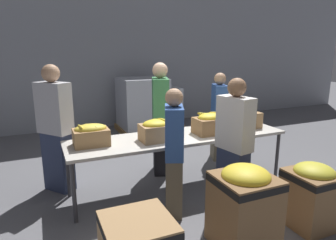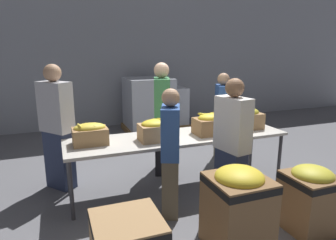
% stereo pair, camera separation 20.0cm
% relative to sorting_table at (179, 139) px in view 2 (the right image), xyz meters
% --- Properties ---
extents(ground_plane, '(30.00, 30.00, 0.00)m').
position_rel_sorting_table_xyz_m(ground_plane, '(0.00, 0.00, -0.73)').
color(ground_plane, slate).
extents(wall_back, '(16.00, 0.08, 4.00)m').
position_rel_sorting_table_xyz_m(wall_back, '(0.00, 4.02, 1.27)').
color(wall_back, '#9399A3').
rests_on(wall_back, ground_plane).
extents(sorting_table, '(3.10, 0.81, 0.78)m').
position_rel_sorting_table_xyz_m(sorting_table, '(0.00, 0.00, 0.00)').
color(sorting_table, beige).
rests_on(sorting_table, ground_plane).
extents(banana_box_0, '(0.43, 0.32, 0.28)m').
position_rel_sorting_table_xyz_m(banana_box_0, '(-1.20, 0.06, 0.19)').
color(banana_box_0, '#A37A4C').
rests_on(banana_box_0, sorting_table).
extents(banana_box_1, '(0.40, 0.31, 0.30)m').
position_rel_sorting_table_xyz_m(banana_box_1, '(-0.38, -0.08, 0.19)').
color(banana_box_1, tan).
rests_on(banana_box_1, sorting_table).
extents(banana_box_2, '(0.42, 0.33, 0.31)m').
position_rel_sorting_table_xyz_m(banana_box_2, '(0.44, -0.07, 0.20)').
color(banana_box_2, olive).
rests_on(banana_box_2, sorting_table).
extents(banana_box_3, '(0.46, 0.32, 0.32)m').
position_rel_sorting_table_xyz_m(banana_box_3, '(1.11, 0.01, 0.21)').
color(banana_box_3, tan).
rests_on(banana_box_3, sorting_table).
extents(volunteer_0, '(0.30, 0.47, 1.64)m').
position_rel_sorting_table_xyz_m(volunteer_0, '(0.36, -0.78, 0.08)').
color(volunteer_0, '#2D3856').
rests_on(volunteer_0, ground_plane).
extents(volunteer_1, '(0.35, 0.47, 1.57)m').
position_rel_sorting_table_xyz_m(volunteer_1, '(1.16, 0.80, 0.04)').
color(volunteer_1, '#6B604C').
rests_on(volunteer_1, ground_plane).
extents(volunteer_2, '(0.48, 0.52, 1.77)m').
position_rel_sorting_table_xyz_m(volunteer_2, '(-1.58, 0.62, 0.15)').
color(volunteer_2, '#2D3856').
rests_on(volunteer_2, ground_plane).
extents(volunteer_3, '(0.35, 0.46, 1.54)m').
position_rel_sorting_table_xyz_m(volunteer_3, '(-0.36, -0.61, 0.03)').
color(volunteer_3, '#6B604C').
rests_on(volunteer_3, ground_plane).
extents(volunteer_4, '(0.37, 0.52, 1.77)m').
position_rel_sorting_table_xyz_m(volunteer_4, '(-0.03, 0.63, 0.14)').
color(volunteer_4, black).
rests_on(volunteer_4, ground_plane).
extents(donation_bin_1, '(0.56, 0.56, 0.86)m').
position_rel_sorting_table_xyz_m(donation_bin_1, '(0.02, -1.46, -0.27)').
color(donation_bin_1, olive).
rests_on(donation_bin_1, ground_plane).
extents(donation_bin_2, '(0.51, 0.51, 0.74)m').
position_rel_sorting_table_xyz_m(donation_bin_2, '(0.95, -1.46, -0.34)').
color(donation_bin_2, olive).
rests_on(donation_bin_2, ground_plane).
extents(pallet_stack_0, '(0.93, 0.93, 1.04)m').
position_rel_sorting_table_xyz_m(pallet_stack_0, '(1.06, 3.29, -0.23)').
color(pallet_stack_0, olive).
rests_on(pallet_stack_0, ground_plane).
extents(pallet_stack_1, '(1.14, 1.14, 1.30)m').
position_rel_sorting_table_xyz_m(pallet_stack_1, '(0.51, 3.10, -0.09)').
color(pallet_stack_1, olive).
rests_on(pallet_stack_1, ground_plane).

